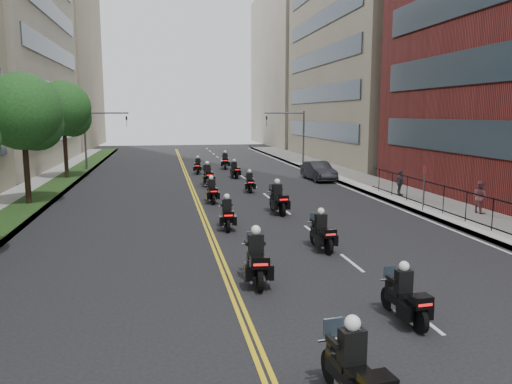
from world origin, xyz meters
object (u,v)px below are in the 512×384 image
motorcycle_1 (405,299)px  pedestrian_b (480,197)px  motorcycle_10 (198,167)px  motorcycle_2 (256,261)px  motorcycle_11 (225,162)px  motorcycle_9 (235,171)px  pedestrian_c (400,183)px  motorcycle_4 (227,215)px  parked_sedan (318,171)px  motorcycle_6 (212,192)px  motorcycle_7 (250,183)px  motorcycle_8 (208,176)px  motorcycle_0 (355,374)px  motorcycle_3 (322,233)px  motorcycle_5 (278,200)px

motorcycle_1 → pedestrian_b: pedestrian_b is taller
pedestrian_b → motorcycle_10: bearing=26.4°
motorcycle_1 → motorcycle_2: 4.88m
motorcycle_10 → motorcycle_11: motorcycle_11 is taller
motorcycle_9 → pedestrian_b: 20.72m
motorcycle_9 → pedestrian_c: size_ratio=1.33×
motorcycle_4 → pedestrian_b: size_ratio=1.30×
pedestrian_c → parked_sedan: bearing=18.3°
motorcycle_6 → motorcycle_7: 4.74m
motorcycle_2 → motorcycle_9: (3.03, 26.10, -0.11)m
motorcycle_10 → pedestrian_c: bearing=-44.5°
motorcycle_1 → motorcycle_11: size_ratio=0.89×
motorcycle_1 → motorcycle_8: motorcycle_8 is taller
motorcycle_0 → parked_sedan: motorcycle_0 is taller
motorcycle_3 → motorcycle_7: (-0.29, 15.05, -0.05)m
motorcycle_5 → pedestrian_c: motorcycle_5 is taller
motorcycle_8 → motorcycle_10: size_ratio=1.16×
motorcycle_5 → parked_sedan: bearing=59.7°
motorcycle_0 → motorcycle_10: (-0.26, 36.79, -0.06)m
motorcycle_1 → motorcycle_0: bearing=-132.6°
motorcycle_2 → parked_sedan: bearing=71.5°
motorcycle_6 → pedestrian_b: pedestrian_b is taller
motorcycle_2 → motorcycle_10: motorcycle_2 is taller
motorcycle_2 → motorcycle_11: 33.33m
motorcycle_7 → pedestrian_c: 9.98m
motorcycle_7 → parked_sedan: size_ratio=0.46×
motorcycle_5 → motorcycle_7: 7.68m
motorcycle_6 → motorcycle_3: bearing=-76.4°
motorcycle_5 → pedestrian_b: size_ratio=1.48×
motorcycle_2 → motorcycle_7: motorcycle_2 is taller
motorcycle_10 → pedestrian_c: 19.37m
motorcycle_1 → motorcycle_8: 25.68m
motorcycle_10 → pedestrian_b: bearing=-50.3°
motorcycle_0 → motorcycle_7: 25.71m
motorcycle_6 → motorcycle_7: motorcycle_6 is taller
parked_sedan → motorcycle_9: bearing=154.4°
motorcycle_1 → parked_sedan: 27.80m
motorcycle_3 → motorcycle_11: bearing=87.2°
pedestrian_b → motorcycle_7: bearing=40.5°
motorcycle_5 → motorcycle_8: 11.42m
motorcycle_9 → parked_sedan: bearing=-29.3°
motorcycle_8 → pedestrian_b: bearing=-49.6°
motorcycle_4 → motorcycle_10: (0.18, 21.97, -0.01)m
motorcycle_1 → motorcycle_6: (-3.23, 18.44, 0.02)m
motorcycle_8 → pedestrian_c: 13.88m
motorcycle_4 → motorcycle_1: bearing=-71.0°
pedestrian_c → motorcycle_11: bearing=28.0°
motorcycle_5 → motorcycle_8: bearing=100.4°
motorcycle_9 → motorcycle_11: motorcycle_11 is taller
motorcycle_4 → pedestrian_c: 13.76m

